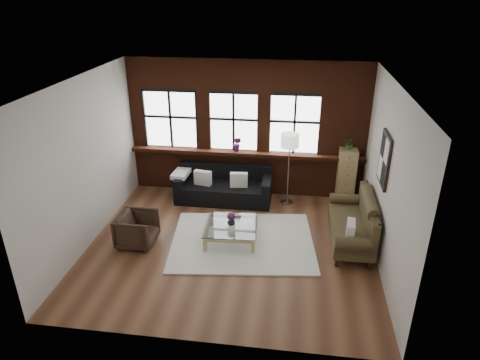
# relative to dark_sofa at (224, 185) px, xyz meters

# --- Properties ---
(floor) EXTENTS (5.50, 5.50, 0.00)m
(floor) POSITION_rel_dark_sofa_xyz_m (0.46, -1.90, -0.40)
(floor) COLOR brown
(floor) RESTS_ON ground
(ceiling) EXTENTS (5.50, 5.50, 0.00)m
(ceiling) POSITION_rel_dark_sofa_xyz_m (0.46, -1.90, 2.80)
(ceiling) COLOR white
(ceiling) RESTS_ON ground
(wall_back) EXTENTS (5.50, 0.00, 5.50)m
(wall_back) POSITION_rel_dark_sofa_xyz_m (0.46, 0.60, 1.20)
(wall_back) COLOR beige
(wall_back) RESTS_ON ground
(wall_front) EXTENTS (5.50, 0.00, 5.50)m
(wall_front) POSITION_rel_dark_sofa_xyz_m (0.46, -4.40, 1.20)
(wall_front) COLOR beige
(wall_front) RESTS_ON ground
(wall_left) EXTENTS (0.00, 5.00, 5.00)m
(wall_left) POSITION_rel_dark_sofa_xyz_m (-2.29, -1.90, 1.20)
(wall_left) COLOR beige
(wall_left) RESTS_ON ground
(wall_right) EXTENTS (0.00, 5.00, 5.00)m
(wall_right) POSITION_rel_dark_sofa_xyz_m (3.21, -1.90, 1.20)
(wall_right) COLOR beige
(wall_right) RESTS_ON ground
(brick_backwall) EXTENTS (5.50, 0.12, 3.20)m
(brick_backwall) POSITION_rel_dark_sofa_xyz_m (0.46, 0.54, 1.20)
(brick_backwall) COLOR #4D2012
(brick_backwall) RESTS_ON floor
(sill_ledge) EXTENTS (5.50, 0.30, 0.08)m
(sill_ledge) POSITION_rel_dark_sofa_xyz_m (0.46, 0.45, 0.64)
(sill_ledge) COLOR #4D2012
(sill_ledge) RESTS_ON brick_backwall
(window_left) EXTENTS (1.38, 0.10, 1.50)m
(window_left) POSITION_rel_dark_sofa_xyz_m (-1.34, 0.55, 1.35)
(window_left) COLOR black
(window_left) RESTS_ON brick_backwall
(window_mid) EXTENTS (1.38, 0.10, 1.50)m
(window_mid) POSITION_rel_dark_sofa_xyz_m (0.16, 0.55, 1.35)
(window_mid) COLOR black
(window_mid) RESTS_ON brick_backwall
(window_right) EXTENTS (1.38, 0.10, 1.50)m
(window_right) POSITION_rel_dark_sofa_xyz_m (1.56, 0.55, 1.35)
(window_right) COLOR black
(window_right) RESTS_ON brick_backwall
(wall_poster) EXTENTS (0.05, 0.74, 0.94)m
(wall_poster) POSITION_rel_dark_sofa_xyz_m (3.18, -1.60, 1.45)
(wall_poster) COLOR black
(wall_poster) RESTS_ON wall_right
(shag_rug) EXTENTS (3.01, 2.49, 0.03)m
(shag_rug) POSITION_rel_dark_sofa_xyz_m (0.67, -1.73, -0.38)
(shag_rug) COLOR silver
(shag_rug) RESTS_ON floor
(dark_sofa) EXTENTS (2.21, 0.89, 0.80)m
(dark_sofa) POSITION_rel_dark_sofa_xyz_m (0.00, 0.00, 0.00)
(dark_sofa) COLOR black
(dark_sofa) RESTS_ON floor
(pillow_a) EXTENTS (0.42, 0.22, 0.34)m
(pillow_a) POSITION_rel_dark_sofa_xyz_m (-0.47, -0.10, 0.19)
(pillow_a) COLOR silver
(pillow_a) RESTS_ON dark_sofa
(pillow_b) EXTENTS (0.41, 0.18, 0.34)m
(pillow_b) POSITION_rel_dark_sofa_xyz_m (0.37, -0.10, 0.19)
(pillow_b) COLOR silver
(pillow_b) RESTS_ON dark_sofa
(vintage_settee) EXTENTS (0.85, 1.92, 1.02)m
(vintage_settee) POSITION_rel_dark_sofa_xyz_m (2.76, -1.46, 0.11)
(vintage_settee) COLOR #40351D
(vintage_settee) RESTS_ON floor
(pillow_settee) EXTENTS (0.18, 0.39, 0.34)m
(pillow_settee) POSITION_rel_dark_sofa_xyz_m (2.68, -2.04, 0.22)
(pillow_settee) COLOR silver
(pillow_settee) RESTS_ON vintage_settee
(armchair) EXTENTS (0.73, 0.71, 0.66)m
(armchair) POSITION_rel_dark_sofa_xyz_m (-1.36, -2.08, -0.07)
(armchair) COLOR black
(armchair) RESTS_ON floor
(coffee_table) EXTENTS (1.10, 1.10, 0.35)m
(coffee_table) POSITION_rel_dark_sofa_xyz_m (0.43, -1.68, -0.23)
(coffee_table) COLOR tan
(coffee_table) RESTS_ON shag_rug
(vase) EXTENTS (0.16, 0.16, 0.16)m
(vase) POSITION_rel_dark_sofa_xyz_m (0.43, -1.68, 0.02)
(vase) COLOR #B2B2B2
(vase) RESTS_ON coffee_table
(flowers) EXTENTS (0.16, 0.16, 0.16)m
(flowers) POSITION_rel_dark_sofa_xyz_m (0.43, -1.68, 0.13)
(flowers) COLOR #501D55
(flowers) RESTS_ON vase
(drawer_chest) EXTENTS (0.40, 0.40, 1.30)m
(drawer_chest) POSITION_rel_dark_sofa_xyz_m (2.80, 0.32, 0.25)
(drawer_chest) COLOR tan
(drawer_chest) RESTS_ON floor
(potted_plant_top) EXTENTS (0.33, 0.31, 0.30)m
(potted_plant_top) POSITION_rel_dark_sofa_xyz_m (2.80, 0.32, 1.05)
(potted_plant_top) COLOR #2D5923
(potted_plant_top) RESTS_ON drawer_chest
(floor_lamp) EXTENTS (0.40, 0.40, 1.84)m
(floor_lamp) POSITION_rel_dark_sofa_xyz_m (1.48, 0.07, 0.52)
(floor_lamp) COLOR #A5A5A8
(floor_lamp) RESTS_ON floor
(sill_plant) EXTENTS (0.24, 0.22, 0.36)m
(sill_plant) POSITION_rel_dark_sofa_xyz_m (0.26, 0.42, 0.86)
(sill_plant) COLOR #501D55
(sill_plant) RESTS_ON sill_ledge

